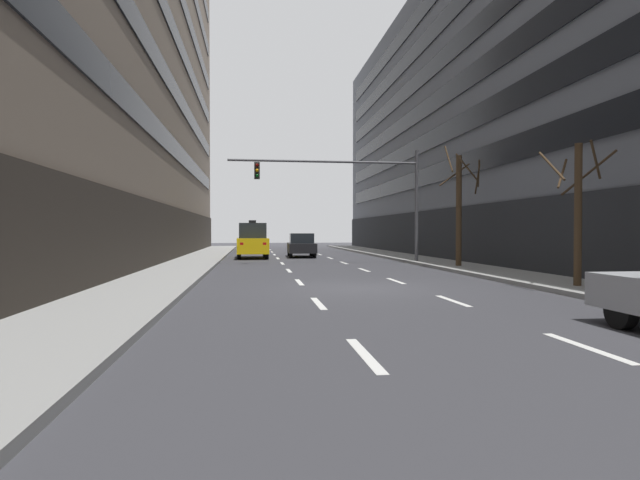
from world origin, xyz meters
The scene contains 27 objects.
ground_plane centered at (0.00, 0.00, 0.00)m, with size 120.00×120.00×0.00m, color #38383D.
sidewalk_left centered at (-6.34, 0.00, 0.07)m, with size 2.74×80.00×0.14m, color gray.
sidewalk_right centered at (6.34, 0.00, 0.07)m, with size 2.74×80.00×0.14m, color gray.
lane_stripe_l1_s2 centered at (-1.65, -8.00, 0.00)m, with size 0.16×2.00×0.01m, color silver.
lane_stripe_l1_s3 centered at (-1.65, -3.00, 0.00)m, with size 0.16×2.00×0.01m, color silver.
lane_stripe_l1_s4 centered at (-1.65, 2.00, 0.00)m, with size 0.16×2.00×0.01m, color silver.
lane_stripe_l1_s5 centered at (-1.65, 7.00, 0.00)m, with size 0.16×2.00×0.01m, color silver.
lane_stripe_l1_s6 centered at (-1.65, 12.00, 0.00)m, with size 0.16×2.00×0.01m, color silver.
lane_stripe_l1_s7 centered at (-1.65, 17.00, 0.00)m, with size 0.16×2.00×0.01m, color silver.
lane_stripe_l1_s8 centered at (-1.65, 22.00, 0.00)m, with size 0.16×2.00×0.01m, color silver.
lane_stripe_l1_s9 centered at (-1.65, 27.00, 0.00)m, with size 0.16×2.00×0.01m, color silver.
lane_stripe_l1_s10 centered at (-1.65, 32.00, 0.00)m, with size 0.16×2.00×0.01m, color silver.
lane_stripe_l2_s2 centered at (1.65, -8.00, 0.00)m, with size 0.16×2.00×0.01m, color silver.
lane_stripe_l2_s3 centered at (1.65, -3.00, 0.00)m, with size 0.16×2.00×0.01m, color silver.
lane_stripe_l2_s4 centered at (1.65, 2.00, 0.00)m, with size 0.16×2.00×0.01m, color silver.
lane_stripe_l2_s5 centered at (1.65, 7.00, 0.00)m, with size 0.16×2.00×0.01m, color silver.
lane_stripe_l2_s6 centered at (1.65, 12.00, 0.00)m, with size 0.16×2.00×0.01m, color silver.
lane_stripe_l2_s7 centered at (1.65, 17.00, 0.00)m, with size 0.16×2.00×0.01m, color silver.
lane_stripe_l2_s8 centered at (1.65, 22.00, 0.00)m, with size 0.16×2.00×0.01m, color silver.
lane_stripe_l2_s9 centered at (1.65, 27.00, 0.00)m, with size 0.16×2.00×0.01m, color silver.
lane_stripe_l2_s10 centered at (1.65, 32.00, 0.00)m, with size 0.16×2.00×0.01m, color silver.
car_driving_0 centered at (-0.03, 18.46, 0.77)m, with size 1.88×4.23×1.57m.
taxi_driving_1 centered at (-3.23, 17.43, 1.10)m, with size 2.00×4.60×2.40m.
taxi_driving_2 centered at (-3.31, 29.52, 1.04)m, with size 1.96×4.39×2.27m.
traffic_signal_0 centered at (2.16, 11.00, 4.14)m, with size 9.91×0.35×5.84m.
street_tree_0 centered at (6.10, 7.11, 2.84)m, with size 1.81×1.95×5.50m.
street_tree_1 centered at (6.06, -1.35, 2.38)m, with size 2.01×1.79×4.08m.
Camera 1 is at (-3.17, -14.80, 1.70)m, focal length 28.45 mm.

